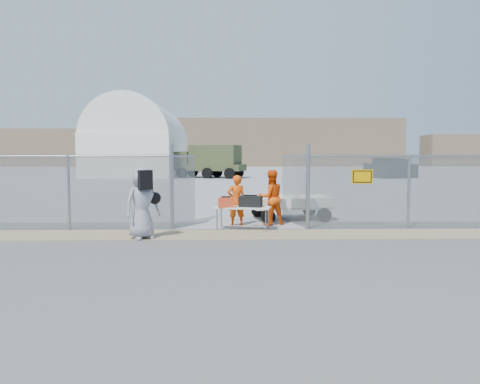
{
  "coord_description": "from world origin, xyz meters",
  "views": [
    {
      "loc": [
        -0.3,
        -11.68,
        2.19
      ],
      "look_at": [
        0.0,
        2.0,
        1.1
      ],
      "focal_mm": 35.0,
      "sensor_mm": 36.0,
      "label": 1
    }
  ],
  "objects_px": {
    "security_worker_left": "(236,201)",
    "visitor": "(142,203)",
    "utility_trailer": "(290,207)",
    "folding_table": "(243,218)",
    "security_worker_right": "(271,198)"
  },
  "relations": [
    {
      "from": "folding_table",
      "to": "utility_trailer",
      "type": "height_order",
      "value": "utility_trailer"
    },
    {
      "from": "security_worker_right",
      "to": "utility_trailer",
      "type": "relative_size",
      "value": 0.5
    },
    {
      "from": "security_worker_left",
      "to": "visitor",
      "type": "height_order",
      "value": "visitor"
    },
    {
      "from": "security_worker_right",
      "to": "utility_trailer",
      "type": "distance_m",
      "value": 1.51
    },
    {
      "from": "visitor",
      "to": "utility_trailer",
      "type": "xyz_separation_m",
      "value": [
        4.32,
        3.54,
        -0.52
      ]
    },
    {
      "from": "folding_table",
      "to": "security_worker_left",
      "type": "bearing_deg",
      "value": 114.67
    },
    {
      "from": "security_worker_left",
      "to": "utility_trailer",
      "type": "bearing_deg",
      "value": -153.72
    },
    {
      "from": "utility_trailer",
      "to": "folding_table",
      "type": "bearing_deg",
      "value": -136.59
    },
    {
      "from": "visitor",
      "to": "folding_table",
      "type": "bearing_deg",
      "value": -5.62
    },
    {
      "from": "utility_trailer",
      "to": "visitor",
      "type": "bearing_deg",
      "value": -149.45
    },
    {
      "from": "security_worker_left",
      "to": "visitor",
      "type": "distance_m",
      "value": 3.31
    },
    {
      "from": "security_worker_left",
      "to": "security_worker_right",
      "type": "distance_m",
      "value": 1.09
    },
    {
      "from": "security_worker_left",
      "to": "utility_trailer",
      "type": "distance_m",
      "value": 2.31
    },
    {
      "from": "folding_table",
      "to": "security_worker_left",
      "type": "relative_size",
      "value": 1.02
    },
    {
      "from": "folding_table",
      "to": "security_worker_right",
      "type": "xyz_separation_m",
      "value": [
        0.9,
        0.91,
        0.52
      ]
    }
  ]
}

